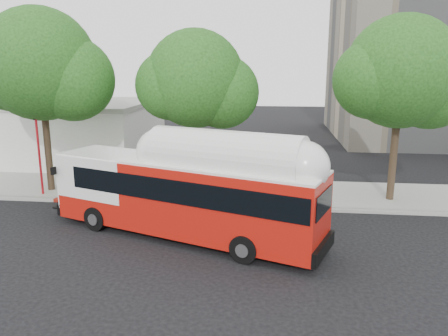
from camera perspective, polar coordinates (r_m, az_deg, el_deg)
The scene contains 10 objects.
ground at distance 17.91m, azimuth -3.76°, elevation -8.98°, with size 120.00×120.00×0.00m, color black.
sidewalk at distance 23.96m, azimuth -0.99°, elevation -2.99°, with size 60.00×5.00×0.15m, color gray.
curb_strip at distance 21.50m, azimuth -1.91°, elevation -4.91°, with size 60.00×0.30×0.15m, color gray.
red_curb_segment at distance 22.12m, azimuth -9.64°, elevation -4.55°, with size 10.00×0.32×0.16m, color maroon.
street_tree_left at distance 24.74m, azimuth -21.81°, elevation 11.93°, with size 6.67×5.80×9.74m.
street_tree_mid at distance 22.68m, azimuth -2.72°, elevation 11.04°, with size 5.75×5.00×8.62m.
street_tree_right at distance 23.08m, azimuth 23.10°, elevation 10.93°, with size 6.21×5.40×9.18m.
low_commercial_bldg at distance 35.08m, azimuth -22.65°, elevation 4.64°, with size 16.20×10.20×4.25m.
transit_bus at distance 17.42m, azimuth -5.10°, elevation -3.80°, with size 12.08×6.25×3.58m.
signal_pole at distance 24.60m, azimuth -22.98°, elevation 1.54°, with size 0.12×0.41×4.35m.
Camera 1 is at (3.05, -16.31, 6.75)m, focal length 35.00 mm.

